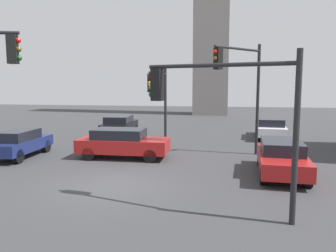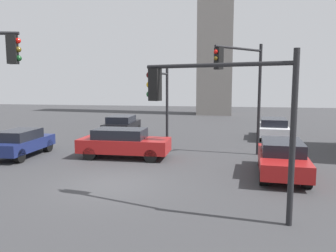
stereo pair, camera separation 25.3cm
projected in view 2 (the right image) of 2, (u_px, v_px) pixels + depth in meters
ground_plane at (113, 184)px, 12.62m from camera, size 92.99×92.99×0.00m
traffic_light_0 at (215, 100)px, 9.47m from camera, size 4.30×1.45×4.68m
traffic_light_2 at (241, 78)px, 16.50m from camera, size 2.41×2.77×5.87m
traffic_light_3 at (160, 93)px, 19.12m from camera, size 0.66×2.64×4.78m
car_0 at (122, 125)px, 24.26m from camera, size 2.08×4.33×1.52m
car_1 at (282, 157)px, 13.77m from camera, size 2.15×4.70×1.43m
car_2 at (273, 128)px, 23.39m from camera, size 2.28×4.89×1.42m
car_3 at (21, 142)px, 17.34m from camera, size 1.80×4.09×1.43m
car_4 at (123, 143)px, 17.07m from camera, size 4.62×1.91×1.51m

